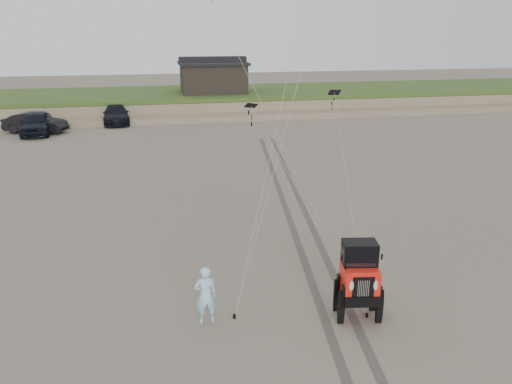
% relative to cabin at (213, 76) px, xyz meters
% --- Properties ---
extents(ground, '(160.00, 160.00, 0.00)m').
position_rel_cabin_xyz_m(ground, '(-2.00, -37.00, -3.24)').
color(ground, '#6B6054').
rests_on(ground, ground).
extents(dune_ridge, '(160.00, 14.25, 1.73)m').
position_rel_cabin_xyz_m(dune_ridge, '(-2.00, 0.50, -2.42)').
color(dune_ridge, '#7A6B54').
rests_on(dune_ridge, ground).
extents(cabin, '(6.40, 5.40, 3.35)m').
position_rel_cabin_xyz_m(cabin, '(0.00, 0.00, 0.00)').
color(cabin, black).
rests_on(cabin, dune_ridge).
extents(truck_a, '(2.32, 5.09, 1.69)m').
position_rel_cabin_xyz_m(truck_a, '(-14.51, -9.05, -2.39)').
color(truck_a, black).
rests_on(truck_a, ground).
extents(truck_b, '(4.95, 3.11, 1.54)m').
position_rel_cabin_xyz_m(truck_b, '(-14.71, -8.55, -2.47)').
color(truck_b, black).
rests_on(truck_b, ground).
extents(truck_c, '(2.47, 5.29, 1.50)m').
position_rel_cabin_xyz_m(truck_c, '(-8.92, -5.58, -2.49)').
color(truck_c, black).
rests_on(truck_c, ground).
extents(jeep, '(2.79, 4.97, 1.75)m').
position_rel_cabin_xyz_m(jeep, '(-0.71, -37.66, -2.36)').
color(jeep, red).
rests_on(jeep, ground).
extents(man, '(0.62, 0.41, 1.65)m').
position_rel_cabin_xyz_m(man, '(-4.80, -37.07, -2.41)').
color(man, '#99DEEC').
rests_on(man, ground).
extents(stake_main, '(0.08, 0.08, 0.12)m').
position_rel_cabin_xyz_m(stake_main, '(-4.03, -37.03, -3.18)').
color(stake_main, black).
rests_on(stake_main, ground).
extents(stake_aux, '(0.08, 0.08, 0.12)m').
position_rel_cabin_xyz_m(stake_aux, '(-0.44, -37.72, -3.18)').
color(stake_aux, black).
rests_on(stake_aux, ground).
extents(tire_tracks, '(5.22, 29.74, 0.01)m').
position_rel_cabin_xyz_m(tire_tracks, '(0.00, -29.00, -3.23)').
color(tire_tracks, '#4C443D').
rests_on(tire_tracks, ground).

